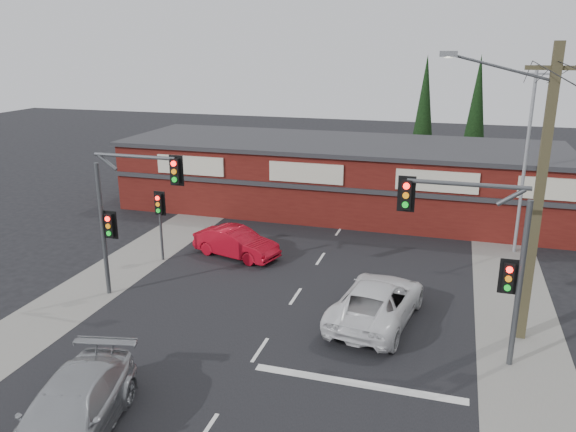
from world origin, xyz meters
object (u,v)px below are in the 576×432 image
(red_sedan, at_px, (236,243))
(utility_pole, at_px, (536,188))
(silver_suv, at_px, (70,414))
(shop_building, at_px, (338,175))
(white_suv, at_px, (377,301))

(red_sedan, xyz_separation_m, utility_pole, (12.37, -4.47, 4.69))
(silver_suv, distance_m, red_sedan, 13.58)
(silver_suv, xyz_separation_m, shop_building, (2.21, 23.09, 1.35))
(silver_suv, bearing_deg, shop_building, 72.58)
(silver_suv, height_order, shop_building, shop_building)
(shop_building, xyz_separation_m, utility_pole, (9.36, -14.00, 3.26))
(silver_suv, bearing_deg, white_suv, 41.25)
(red_sedan, bearing_deg, utility_pole, -94.35)
(white_suv, bearing_deg, silver_suv, 61.93)
(white_suv, distance_m, utility_pole, 6.75)
(white_suv, height_order, silver_suv, silver_suv)
(white_suv, distance_m, silver_suv, 11.12)
(silver_suv, relative_size, shop_building, 0.20)
(silver_suv, bearing_deg, utility_pole, 26.21)
(white_suv, distance_m, red_sedan, 8.79)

